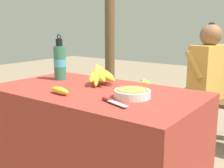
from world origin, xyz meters
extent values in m
cube|color=maroon|center=(0.00, 0.00, 0.35)|extent=(1.30, 0.73, 0.70)
sphere|color=#4C381E|center=(-0.09, 0.15, 0.77)|extent=(0.06, 0.06, 0.06)
ellipsoid|color=yellow|center=(-0.08, 0.09, 0.76)|extent=(0.09, 0.17, 0.10)
ellipsoid|color=yellow|center=(-0.06, 0.09, 0.77)|extent=(0.12, 0.16, 0.15)
ellipsoid|color=yellow|center=(-0.04, 0.12, 0.76)|extent=(0.16, 0.12, 0.09)
ellipsoid|color=yellow|center=(-0.03, 0.15, 0.76)|extent=(0.17, 0.04, 0.10)
ellipsoid|color=yellow|center=(-0.04, 0.17, 0.76)|extent=(0.15, 0.11, 0.12)
ellipsoid|color=yellow|center=(-0.06, 0.19, 0.76)|extent=(0.12, 0.15, 0.11)
ellipsoid|color=yellow|center=(-0.10, 0.21, 0.77)|extent=(0.05, 0.17, 0.14)
cylinder|color=white|center=(0.29, -0.02, 0.72)|extent=(0.20, 0.20, 0.04)
torus|color=white|center=(0.29, -0.02, 0.74)|extent=(0.20, 0.20, 0.01)
cylinder|color=#BC8942|center=(0.29, -0.02, 0.74)|extent=(0.17, 0.17, 0.01)
cylinder|color=#337556|center=(-0.41, 0.11, 0.82)|extent=(0.09, 0.09, 0.24)
cylinder|color=#47A8D1|center=(-0.41, 0.11, 0.82)|extent=(0.09, 0.09, 0.05)
cylinder|color=black|center=(-0.41, 0.11, 0.96)|extent=(0.05, 0.05, 0.05)
torus|color=black|center=(-0.41, 0.11, 1.01)|extent=(0.04, 0.01, 0.04)
ellipsoid|color=yellow|center=(-0.09, -0.20, 0.72)|extent=(0.16, 0.06, 0.04)
cube|color=#BCBCC1|center=(0.32, -0.20, 0.71)|extent=(0.14, 0.07, 0.00)
cylinder|color=maroon|center=(0.22, -0.17, 0.71)|extent=(0.06, 0.04, 0.02)
cube|color=brown|center=(0.06, 1.20, 0.42)|extent=(1.53, 0.32, 0.04)
cube|color=brown|center=(-0.60, 1.08, 0.20)|extent=(0.06, 0.06, 0.41)
cube|color=brown|center=(-0.60, 1.32, 0.20)|extent=(0.06, 0.06, 0.41)
cylinder|color=#564C60|center=(0.06, 1.15, 0.22)|extent=(0.09, 0.09, 0.44)
cylinder|color=#564C60|center=(0.17, 1.12, 0.45)|extent=(0.31, 0.17, 0.09)
cylinder|color=#564C60|center=(0.11, 1.33, 0.22)|extent=(0.09, 0.09, 0.44)
cylinder|color=#564C60|center=(0.23, 1.30, 0.45)|extent=(0.31, 0.17, 0.09)
cube|color=gold|center=(0.33, 1.17, 0.68)|extent=(0.29, 0.38, 0.48)
cylinder|color=gold|center=(0.26, 1.02, 0.76)|extent=(0.21, 0.12, 0.25)
cylinder|color=gold|center=(0.35, 1.33, 0.76)|extent=(0.21, 0.12, 0.25)
sphere|color=brown|center=(0.33, 1.17, 1.00)|extent=(0.19, 0.19, 0.19)
sphere|color=black|center=(0.33, 1.17, 1.07)|extent=(0.07, 0.07, 0.07)
sphere|color=#4C381E|center=(-0.36, 1.20, 0.50)|extent=(0.05, 0.05, 0.05)
ellipsoid|color=olive|center=(-0.35, 1.15, 0.49)|extent=(0.06, 0.15, 0.09)
ellipsoid|color=olive|center=(-0.31, 1.16, 0.50)|extent=(0.14, 0.14, 0.11)
ellipsoid|color=olive|center=(-0.31, 1.19, 0.50)|extent=(0.15, 0.08, 0.09)
ellipsoid|color=olive|center=(-0.31, 1.21, 0.50)|extent=(0.15, 0.07, 0.09)
ellipsoid|color=olive|center=(-0.32, 1.25, 0.50)|extent=(0.12, 0.15, 0.10)
ellipsoid|color=olive|center=(-0.35, 1.25, 0.50)|extent=(0.07, 0.14, 0.09)
cylinder|color=brown|center=(-1.07, 1.60, 1.27)|extent=(0.12, 0.12, 2.54)
camera|label=1|loc=(1.08, -1.29, 1.09)|focal=45.00mm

